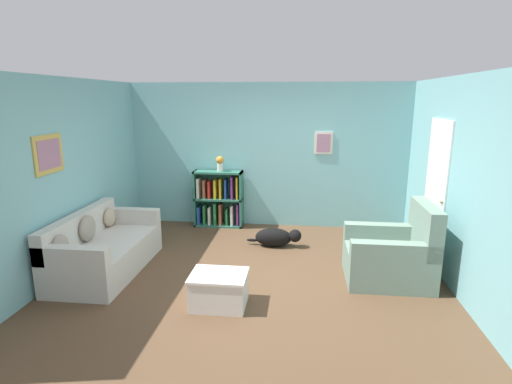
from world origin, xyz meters
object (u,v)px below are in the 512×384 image
object	(u,v)px
dog	(276,237)
vase	(220,163)
couch	(103,250)
recliner_chair	(393,255)
coffee_table	(219,289)
bookshelf	(218,200)

from	to	relation	value
dog	vase	world-z (taller)	vase
couch	dog	size ratio (longest dim) A/B	2.04
recliner_chair	coffee_table	distance (m)	2.31
bookshelf	dog	size ratio (longest dim) A/B	1.17
recliner_chair	dog	distance (m)	1.90
coffee_table	dog	size ratio (longest dim) A/B	0.72
recliner_chair	vase	bearing A→B (deg)	143.35
couch	dog	bearing A→B (deg)	27.03
recliner_chair	bookshelf	bearing A→B (deg)	143.63
recliner_chair	dog	xyz separation A→B (m)	(-1.58, 1.03, -0.19)
recliner_chair	coffee_table	xyz separation A→B (m)	(-2.12, -0.91, -0.14)
bookshelf	recliner_chair	xyz separation A→B (m)	(2.72, -2.01, -0.14)
bookshelf	vase	xyz separation A→B (m)	(0.05, -0.02, 0.70)
bookshelf	recliner_chair	distance (m)	3.38
couch	coffee_table	xyz separation A→B (m)	(1.77, -0.76, -0.10)
recliner_chair	couch	bearing A→B (deg)	-177.86
dog	bookshelf	bearing A→B (deg)	139.58
recliner_chair	vase	world-z (taller)	vase
couch	vase	world-z (taller)	vase
couch	coffee_table	size ratio (longest dim) A/B	2.82
coffee_table	vase	xyz separation A→B (m)	(-0.56, 2.90, 0.98)
recliner_chair	dog	bearing A→B (deg)	146.84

